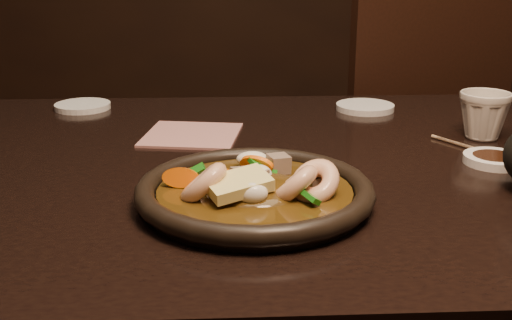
{
  "coord_description": "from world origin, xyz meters",
  "views": [
    {
      "loc": [
        -0.26,
        -0.95,
        1.07
      ],
      "look_at": [
        -0.22,
        -0.15,
        0.8
      ],
      "focal_mm": 45.0,
      "sensor_mm": 36.0,
      "label": 1
    }
  ],
  "objects_px": {
    "table": "(389,203)",
    "chair": "(398,151)",
    "plate": "(255,193)",
    "tea_cup": "(484,114)"
  },
  "relations": [
    {
      "from": "chair",
      "to": "table",
      "type": "bearing_deg",
      "value": 57.47
    },
    {
      "from": "chair",
      "to": "tea_cup",
      "type": "bearing_deg",
      "value": 71.63
    },
    {
      "from": "chair",
      "to": "plate",
      "type": "bearing_deg",
      "value": 47.79
    },
    {
      "from": "plate",
      "to": "tea_cup",
      "type": "xyz_separation_m",
      "value": [
        0.41,
        0.28,
        0.03
      ]
    },
    {
      "from": "table",
      "to": "chair",
      "type": "distance_m",
      "value": 0.74
    },
    {
      "from": "chair",
      "to": "plate",
      "type": "height_order",
      "value": "chair"
    },
    {
      "from": "table",
      "to": "tea_cup",
      "type": "xyz_separation_m",
      "value": [
        0.18,
        0.1,
        0.12
      ]
    },
    {
      "from": "chair",
      "to": "tea_cup",
      "type": "height_order",
      "value": "chair"
    },
    {
      "from": "table",
      "to": "tea_cup",
      "type": "relative_size",
      "value": 18.12
    },
    {
      "from": "plate",
      "to": "tea_cup",
      "type": "relative_size",
      "value": 3.51
    }
  ]
}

